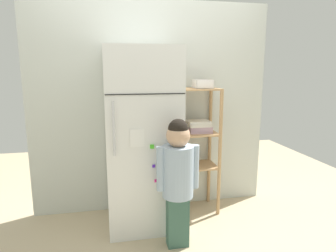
# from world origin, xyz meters

# --- Properties ---
(ground_plane) EXTENTS (6.00, 6.00, 0.00)m
(ground_plane) POSITION_xyz_m (0.00, 0.00, 0.00)
(ground_plane) COLOR tan
(kitchen_wall_back) EXTENTS (2.55, 0.03, 2.22)m
(kitchen_wall_back) POSITION_xyz_m (0.00, 0.37, 1.11)
(kitchen_wall_back) COLOR silver
(kitchen_wall_back) RESTS_ON ground
(refrigerator) EXTENTS (0.68, 0.68, 1.72)m
(refrigerator) POSITION_xyz_m (-0.15, 0.02, 0.86)
(refrigerator) COLOR white
(refrigerator) RESTS_ON ground
(child_standing) EXTENTS (0.36, 0.27, 1.12)m
(child_standing) POSITION_xyz_m (0.09, -0.45, 0.68)
(child_standing) COLOR #385D4F
(child_standing) RESTS_ON ground
(pantry_shelf_unit) EXTENTS (0.42, 0.35, 1.33)m
(pantry_shelf_unit) POSITION_xyz_m (0.45, 0.17, 0.81)
(pantry_shelf_unit) COLOR tan
(pantry_shelf_unit) RESTS_ON ground
(fruit_bin) EXTENTS (0.18, 0.18, 0.09)m
(fruit_bin) POSITION_xyz_m (0.49, 0.16, 1.37)
(fruit_bin) COLOR white
(fruit_bin) RESTS_ON pantry_shelf_unit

